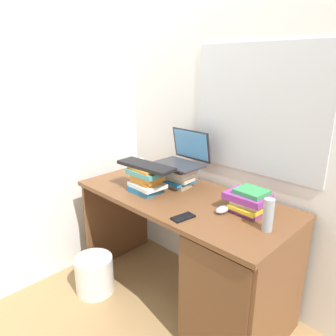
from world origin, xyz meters
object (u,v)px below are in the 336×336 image
(keyboard, at_px, (146,166))
(mug, at_px, (139,165))
(desk, at_px, (225,269))
(book_stack_keyboard_riser, at_px, (146,179))
(laptop, at_px, (184,156))
(water_bottle, at_px, (268,215))
(cell_phone, at_px, (183,217))
(wastebasket, at_px, (94,274))
(book_stack_tall, at_px, (178,175))
(book_stack_side, at_px, (249,201))
(computer_mouse, at_px, (222,210))

(keyboard, height_order, mug, keyboard)
(desk, height_order, book_stack_keyboard_riser, book_stack_keyboard_riser)
(book_stack_keyboard_riser, distance_m, keyboard, 0.10)
(laptop, height_order, water_bottle, laptop)
(water_bottle, relative_size, cell_phone, 1.30)
(keyboard, distance_m, water_bottle, 0.85)
(desk, bearing_deg, wastebasket, -155.92)
(desk, relative_size, water_bottle, 8.31)
(desk, height_order, laptop, laptop)
(book_stack_tall, bearing_deg, water_bottle, -10.14)
(desk, height_order, book_stack_side, book_stack_side)
(book_stack_side, distance_m, water_bottle, 0.23)
(book_stack_tall, xyz_separation_m, wastebasket, (-0.34, -0.52, -0.72))
(desk, relative_size, computer_mouse, 14.12)
(book_stack_side, xyz_separation_m, laptop, (-0.57, 0.07, 0.14))
(wastebasket, bearing_deg, book_stack_tall, 57.30)
(wastebasket, bearing_deg, cell_phone, 14.62)
(water_bottle, bearing_deg, cell_phone, -153.05)
(cell_phone, height_order, wastebasket, cell_phone)
(book_stack_side, bearing_deg, water_bottle, -33.92)
(book_stack_keyboard_riser, relative_size, laptop, 0.76)
(water_bottle, xyz_separation_m, wastebasket, (-1.10, -0.39, -0.73))
(book_stack_side, bearing_deg, computer_mouse, -130.34)
(book_stack_side, height_order, water_bottle, water_bottle)
(book_stack_side, relative_size, wastebasket, 0.87)
(book_stack_tall, height_order, book_stack_side, book_stack_tall)
(mug, bearing_deg, wastebasket, -77.58)
(desk, relative_size, laptop, 4.51)
(water_bottle, bearing_deg, book_stack_tall, 169.86)
(mug, bearing_deg, cell_phone, -24.72)
(book_stack_keyboard_riser, xyz_separation_m, cell_phone, (0.44, -0.12, -0.08))
(mug, relative_size, water_bottle, 0.70)
(water_bottle, bearing_deg, keyboard, -174.11)
(book_stack_keyboard_riser, bearing_deg, cell_phone, -14.85)
(desk, relative_size, book_stack_keyboard_riser, 5.93)
(keyboard, bearing_deg, book_stack_keyboard_riser, -32.08)
(mug, height_order, water_bottle, water_bottle)
(book_stack_keyboard_riser, bearing_deg, book_stack_tall, 71.14)
(cell_phone, relative_size, wastebasket, 0.49)
(computer_mouse, xyz_separation_m, cell_phone, (-0.11, -0.22, -0.01))
(book_stack_tall, distance_m, book_stack_side, 0.57)
(cell_phone, bearing_deg, water_bottle, 35.74)
(desk, xyz_separation_m, mug, (-0.98, 0.17, 0.40))
(book_stack_keyboard_riser, xyz_separation_m, computer_mouse, (0.55, 0.10, -0.07))
(book_stack_keyboard_riser, bearing_deg, book_stack_side, 18.32)
(laptop, distance_m, cell_phone, 0.57)
(desk, distance_m, book_stack_tall, 0.70)
(desk, distance_m, wastebasket, 0.99)
(desk, xyz_separation_m, cell_phone, (-0.16, -0.20, 0.36))
(mug, distance_m, wastebasket, 0.90)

